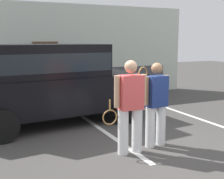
% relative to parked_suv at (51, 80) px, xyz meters
% --- Properties ---
extents(ground_plane, '(40.00, 40.00, 0.00)m').
position_rel_parked_suv_xyz_m(ground_plane, '(1.32, -2.73, -1.15)').
color(ground_plane, '#423F3D').
extents(parking_stripe_1, '(0.12, 4.40, 0.01)m').
position_rel_parked_suv_xyz_m(parking_stripe_1, '(0.94, -1.23, -1.14)').
color(parking_stripe_1, silver).
rests_on(parking_stripe_1, ground_plane).
extents(parking_stripe_2, '(0.12, 4.40, 0.01)m').
position_rel_parked_suv_xyz_m(parking_stripe_2, '(3.80, -1.23, -1.14)').
color(parking_stripe_2, silver).
rests_on(parking_stripe_2, ground_plane).
extents(house_frontage, '(10.14, 0.40, 3.47)m').
position_rel_parked_suv_xyz_m(house_frontage, '(1.31, 3.39, 0.49)').
color(house_frontage, silver).
rests_on(house_frontage, ground_plane).
extents(parked_suv, '(4.77, 2.55, 2.05)m').
position_rel_parked_suv_xyz_m(parked_suv, '(0.00, 0.00, 0.00)').
color(parked_suv, black).
rests_on(parked_suv, ground_plane).
extents(tennis_player_man, '(0.92, 0.28, 1.78)m').
position_rel_parked_suv_xyz_m(tennis_player_man, '(0.84, -2.73, -0.22)').
color(tennis_player_man, white).
rests_on(tennis_player_man, ground_plane).
extents(tennis_player_woman, '(0.77, 0.32, 1.71)m').
position_rel_parked_suv_xyz_m(tennis_player_woman, '(1.51, -2.59, -0.25)').
color(tennis_player_woman, white).
rests_on(tennis_player_woman, ground_plane).
extents(potted_plant_by_porch, '(0.62, 0.62, 0.81)m').
position_rel_parked_suv_xyz_m(potted_plant_by_porch, '(4.46, 2.24, -0.70)').
color(potted_plant_by_porch, gray).
rests_on(potted_plant_by_porch, ground_plane).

